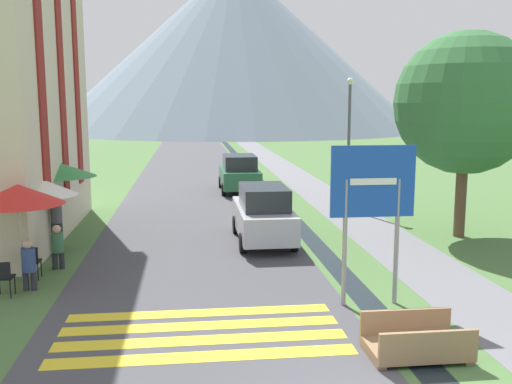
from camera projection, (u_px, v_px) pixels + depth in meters
ground_plane at (246, 194)px, 27.69m from camera, size 160.00×160.00×0.00m
road at (193, 170)px, 37.21m from camera, size 6.40×60.00×0.01m
footpath at (285, 169)px, 37.91m from camera, size 2.20×60.00×0.01m
drainage_channel at (249, 169)px, 37.64m from camera, size 0.60×60.00×0.00m
crosswalk_marking at (202, 333)px, 10.93m from camera, size 5.44×2.54×0.01m
mountain_distant at (235, 46)px, 90.46m from camera, size 58.52×58.52×26.40m
road_sign at (372, 199)px, 12.14m from camera, size 1.84×0.11×3.49m
footbridge at (416, 343)px, 9.94m from camera, size 1.70×1.10×0.65m
parked_car_near at (263, 214)px, 17.92m from camera, size 1.72×4.13×1.82m
parked_car_far at (239, 173)px, 28.24m from camera, size 1.90×4.24×1.82m
cafe_chair_nearest at (3, 276)px, 12.85m from camera, size 0.40×0.40×0.85m
cafe_chair_near_left at (31, 260)px, 14.14m from camera, size 0.40×0.40×0.85m
cafe_chair_far_left at (51, 234)px, 16.95m from camera, size 0.40×0.40×0.85m
cafe_chair_far_right at (52, 233)px, 17.03m from camera, size 0.40×0.40×0.85m
cafe_umbrella_front_red at (18, 195)px, 13.30m from camera, size 2.11×2.11×2.50m
cafe_umbrella_middle_white at (41, 187)px, 15.94m from camera, size 1.99×1.99×2.27m
cafe_umbrella_rear_green at (59, 170)px, 18.17m from camera, size 2.35×2.35×2.49m
person_seated_near at (29, 262)px, 13.33m from camera, size 0.32×0.32×1.23m
person_seated_far at (57, 245)px, 15.05m from camera, size 0.32×0.32×1.19m
person_standing_terrace at (57, 220)px, 16.53m from camera, size 0.32×0.32×1.74m
streetlamp at (349, 133)px, 23.01m from camera, size 0.28×0.28×5.35m
tree_by_path at (466, 103)px, 18.18m from camera, size 4.55×4.55×6.64m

